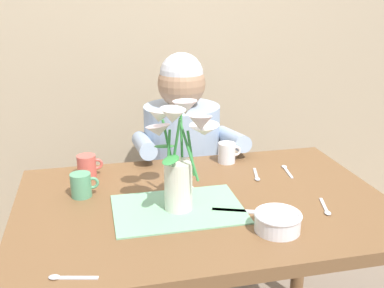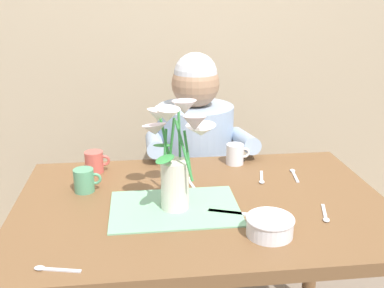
{
  "view_description": "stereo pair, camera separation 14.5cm",
  "coord_description": "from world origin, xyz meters",
  "px_view_note": "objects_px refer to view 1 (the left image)",
  "views": [
    {
      "loc": [
        -0.33,
        -1.29,
        1.39
      ],
      "look_at": [
        -0.03,
        0.05,
        0.92
      ],
      "focal_mm": 42.32,
      "sensor_mm": 36.0,
      "label": 1
    },
    {
      "loc": [
        -0.19,
        -1.31,
        1.39
      ],
      "look_at": [
        -0.03,
        0.05,
        0.92
      ],
      "focal_mm": 42.32,
      "sensor_mm": 36.0,
      "label": 2
    }
  ],
  "objects_px": {
    "dinner_knife": "(243,211)",
    "seated_person": "(182,177)",
    "ceramic_mug": "(87,166)",
    "ceramic_bowl": "(278,221)",
    "coffee_cup": "(227,153)",
    "tea_cup": "(82,185)",
    "flower_vase": "(180,152)"
  },
  "relations": [
    {
      "from": "seated_person",
      "to": "tea_cup",
      "type": "xyz_separation_m",
      "value": [
        -0.44,
        -0.49,
        0.22
      ]
    },
    {
      "from": "seated_person",
      "to": "tea_cup",
      "type": "height_order",
      "value": "seated_person"
    },
    {
      "from": "dinner_knife",
      "to": "seated_person",
      "type": "bearing_deg",
      "value": 113.55
    },
    {
      "from": "seated_person",
      "to": "flower_vase",
      "type": "xyz_separation_m",
      "value": [
        -0.14,
        -0.66,
        0.37
      ]
    },
    {
      "from": "flower_vase",
      "to": "dinner_knife",
      "type": "relative_size",
      "value": 1.78
    },
    {
      "from": "ceramic_mug",
      "to": "seated_person",
      "type": "bearing_deg",
      "value": 37.56
    },
    {
      "from": "ceramic_bowl",
      "to": "ceramic_mug",
      "type": "xyz_separation_m",
      "value": [
        -0.52,
        0.52,
        0.01
      ]
    },
    {
      "from": "flower_vase",
      "to": "dinner_knife",
      "type": "bearing_deg",
      "value": -19.38
    },
    {
      "from": "ceramic_mug",
      "to": "flower_vase",
      "type": "bearing_deg",
      "value": -49.98
    },
    {
      "from": "seated_person",
      "to": "dinner_knife",
      "type": "xyz_separation_m",
      "value": [
        0.04,
        -0.72,
        0.18
      ]
    },
    {
      "from": "coffee_cup",
      "to": "ceramic_bowl",
      "type": "bearing_deg",
      "value": -91.9
    },
    {
      "from": "coffee_cup",
      "to": "flower_vase",
      "type": "bearing_deg",
      "value": -126.46
    },
    {
      "from": "ceramic_bowl",
      "to": "dinner_knife",
      "type": "height_order",
      "value": "ceramic_bowl"
    },
    {
      "from": "coffee_cup",
      "to": "seated_person",
      "type": "bearing_deg",
      "value": 111.35
    },
    {
      "from": "dinner_knife",
      "to": "coffee_cup",
      "type": "height_order",
      "value": "coffee_cup"
    },
    {
      "from": "seated_person",
      "to": "ceramic_mug",
      "type": "xyz_separation_m",
      "value": [
        -0.42,
        -0.32,
        0.22
      ]
    },
    {
      "from": "tea_cup",
      "to": "seated_person",
      "type": "bearing_deg",
      "value": 48.26
    },
    {
      "from": "ceramic_bowl",
      "to": "tea_cup",
      "type": "xyz_separation_m",
      "value": [
        -0.54,
        0.35,
        0.01
      ]
    },
    {
      "from": "tea_cup",
      "to": "flower_vase",
      "type": "bearing_deg",
      "value": -28.5
    },
    {
      "from": "ceramic_mug",
      "to": "ceramic_bowl",
      "type": "bearing_deg",
      "value": -45.18
    },
    {
      "from": "ceramic_bowl",
      "to": "ceramic_mug",
      "type": "bearing_deg",
      "value": 134.82
    },
    {
      "from": "dinner_knife",
      "to": "coffee_cup",
      "type": "relative_size",
      "value": 2.04
    },
    {
      "from": "dinner_knife",
      "to": "ceramic_mug",
      "type": "relative_size",
      "value": 2.04
    },
    {
      "from": "ceramic_bowl",
      "to": "ceramic_mug",
      "type": "height_order",
      "value": "ceramic_mug"
    },
    {
      "from": "flower_vase",
      "to": "ceramic_mug",
      "type": "height_order",
      "value": "flower_vase"
    },
    {
      "from": "seated_person",
      "to": "ceramic_bowl",
      "type": "relative_size",
      "value": 8.35
    },
    {
      "from": "ceramic_bowl",
      "to": "dinner_knife",
      "type": "bearing_deg",
      "value": 114.59
    },
    {
      "from": "seated_person",
      "to": "ceramic_bowl",
      "type": "distance_m",
      "value": 0.88
    },
    {
      "from": "flower_vase",
      "to": "tea_cup",
      "type": "relative_size",
      "value": 3.64
    },
    {
      "from": "seated_person",
      "to": "coffee_cup",
      "type": "xyz_separation_m",
      "value": [
        0.12,
        -0.3,
        0.22
      ]
    },
    {
      "from": "dinner_knife",
      "to": "ceramic_bowl",
      "type": "bearing_deg",
      "value": -45.2
    },
    {
      "from": "seated_person",
      "to": "flower_vase",
      "type": "distance_m",
      "value": 0.76
    }
  ]
}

